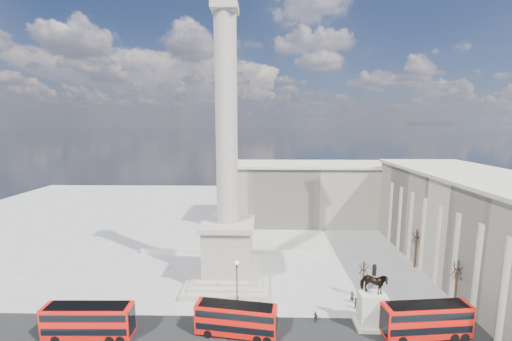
{
  "coord_description": "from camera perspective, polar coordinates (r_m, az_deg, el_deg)",
  "views": [
    {
      "loc": [
        6.18,
        -46.91,
        27.5
      ],
      "look_at": [
        4.91,
        3.5,
        19.96
      ],
      "focal_mm": 22.0,
      "sensor_mm": 36.0,
      "label": 1
    }
  ],
  "objects": [
    {
      "name": "pedestrian_standing",
      "position": [
        53.21,
        17.63,
        -21.96
      ],
      "size": [
        0.9,
        0.74,
        1.71
      ],
      "primitive_type": "imported",
      "rotation": [
        0.0,
        0.0,
        3.26
      ],
      "color": "black",
      "rests_on": "ground"
    },
    {
      "name": "asphalt_road",
      "position": [
        46.04,
        -0.35,
        -28.17
      ],
      "size": [
        120.0,
        9.0,
        0.01
      ],
      "primitive_type": "cube",
      "color": "black",
      "rests_on": "ground"
    },
    {
      "name": "building_northeast",
      "position": [
        90.06,
        10.26,
        -3.92
      ],
      "size": [
        51.0,
        17.0,
        16.6
      ],
      "color": "#B5AD94",
      "rests_on": "ground"
    },
    {
      "name": "bare_tree_near",
      "position": [
        58.06,
        32.84,
        -14.71
      ],
      "size": [
        1.72,
        1.72,
        7.54
      ],
      "rotation": [
        0.0,
        0.0,
        -0.33
      ],
      "color": "#332319",
      "rests_on": "ground"
    },
    {
      "name": "ground",
      "position": [
        54.72,
        -5.64,
        -21.7
      ],
      "size": [
        180.0,
        180.0,
        0.0
      ],
      "primitive_type": "plane",
      "color": "#9D9B94",
      "rests_on": "ground"
    },
    {
      "name": "bare_tree_mid",
      "position": [
        54.31,
        19.01,
        -16.45
      ],
      "size": [
        1.67,
        1.67,
        6.35
      ],
      "rotation": [
        0.0,
        0.0,
        0.09
      ],
      "color": "#332319",
      "rests_on": "ground"
    },
    {
      "name": "balustrade_wall",
      "position": [
        68.71,
        -3.96,
        -14.6
      ],
      "size": [
        40.0,
        0.6,
        1.1
      ],
      "primitive_type": "cube",
      "color": "#BDB59D",
      "rests_on": "ground"
    },
    {
      "name": "pedestrian_crossing",
      "position": [
        48.97,
        10.8,
        -24.67
      ],
      "size": [
        0.99,
        0.93,
        1.64
      ],
      "primitive_type": "imported",
      "rotation": [
        0.0,
        0.0,
        2.43
      ],
      "color": "black",
      "rests_on": "ground"
    },
    {
      "name": "red_bus_c",
      "position": [
        50.02,
        28.6,
        -22.72
      ],
      "size": [
        11.49,
        3.72,
        4.58
      ],
      "rotation": [
        0.0,
        0.0,
        0.1
      ],
      "color": "red",
      "rests_on": "ground"
    },
    {
      "name": "nelsons_column",
      "position": [
        54.27,
        -5.19,
        -7.12
      ],
      "size": [
        14.0,
        14.0,
        49.85
      ],
      "color": "#A69A8B",
      "rests_on": "ground"
    },
    {
      "name": "victorian_lamp",
      "position": [
        50.62,
        -3.49,
        -19.06
      ],
      "size": [
        0.59,
        0.59,
        6.94
      ],
      "rotation": [
        0.0,
        0.0,
        -0.03
      ],
      "color": "black",
      "rests_on": "ground"
    },
    {
      "name": "red_bus_a",
      "position": [
        49.61,
        -28.07,
        -22.98
      ],
      "size": [
        11.27,
        2.88,
        4.55
      ],
      "rotation": [
        0.0,
        0.0,
        0.02
      ],
      "color": "red",
      "rests_on": "ground"
    },
    {
      "name": "pedestrian_walking",
      "position": [
        54.48,
        17.08,
        -21.12
      ],
      "size": [
        0.73,
        0.55,
        1.8
      ],
      "primitive_type": "imported",
      "rotation": [
        0.0,
        0.0,
        0.2
      ],
      "color": "black",
      "rests_on": "ground"
    },
    {
      "name": "equestrian_statue",
      "position": [
        48.8,
        20.39,
        -21.94
      ],
      "size": [
        4.41,
        3.3,
        9.07
      ],
      "color": "#BDB59D",
      "rests_on": "ground"
    },
    {
      "name": "building_east",
      "position": [
        71.24,
        34.76,
        -7.83
      ],
      "size": [
        19.0,
        46.0,
        18.6
      ],
      "color": "#B5AD94",
      "rests_on": "ground"
    },
    {
      "name": "red_bus_b",
      "position": [
        45.31,
        -3.56,
        -25.37
      ],
      "size": [
        10.84,
        3.85,
        4.3
      ],
      "rotation": [
        0.0,
        0.0,
        -0.14
      ],
      "color": "red",
      "rests_on": "ground"
    },
    {
      "name": "bare_tree_far",
      "position": [
        68.24,
        27.18,
        -10.59
      ],
      "size": [
        1.95,
        1.95,
        7.95
      ],
      "rotation": [
        0.0,
        0.0,
        -0.4
      ],
      "color": "#332319",
      "rests_on": "ground"
    }
  ]
}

